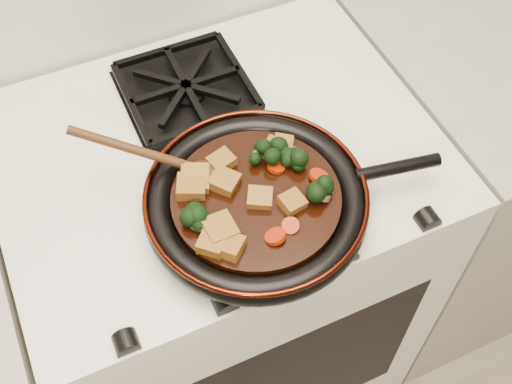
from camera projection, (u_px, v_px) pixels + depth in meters
name	position (u px, v px, depth m)	size (l,w,h in m)	color
stove	(226.00, 272.00, 1.48)	(0.76, 0.60, 0.90)	white
burner_grate_front	(248.00, 204.00, 1.03)	(0.23, 0.23, 0.03)	black
burner_grate_back	(186.00, 89.00, 1.17)	(0.23, 0.23, 0.03)	black
skillet	(257.00, 201.00, 0.99)	(0.47, 0.35, 0.05)	black
braising_sauce	(256.00, 200.00, 0.99)	(0.26, 0.26, 0.02)	black
tofu_cube_0	(195.00, 179.00, 0.99)	(0.04, 0.05, 0.02)	#8D5C20
tofu_cube_1	(222.00, 162.00, 1.01)	(0.04, 0.03, 0.02)	#8D5C20
tofu_cube_2	(260.00, 198.00, 0.97)	(0.03, 0.04, 0.02)	#8D5C20
tofu_cube_3	(292.00, 202.00, 0.97)	(0.03, 0.03, 0.02)	#8D5C20
tofu_cube_4	(220.00, 230.00, 0.94)	(0.04, 0.05, 0.02)	#8D5C20
tofu_cube_5	(229.00, 246.00, 0.92)	(0.04, 0.04, 0.02)	#8D5C20
tofu_cube_6	(224.00, 182.00, 0.99)	(0.04, 0.04, 0.02)	#8D5C20
tofu_cube_7	(275.00, 150.00, 1.02)	(0.04, 0.04, 0.02)	#8D5C20
tofu_cube_8	(191.00, 187.00, 0.98)	(0.04, 0.04, 0.02)	#8D5C20
tofu_cube_9	(283.00, 146.00, 1.03)	(0.03, 0.03, 0.02)	#8D5C20
tofu_cube_10	(212.00, 243.00, 0.92)	(0.04, 0.04, 0.02)	#8D5C20
broccoli_floret_0	(192.00, 218.00, 0.94)	(0.06, 0.06, 0.05)	black
broccoli_floret_1	(199.00, 217.00, 0.95)	(0.06, 0.06, 0.05)	black
broccoli_floret_2	(322.00, 191.00, 0.97)	(0.06, 0.06, 0.05)	black
broccoli_floret_3	(295.00, 160.00, 1.01)	(0.06, 0.06, 0.05)	black
broccoli_floret_4	(257.00, 153.00, 1.01)	(0.05, 0.05, 0.05)	black
broccoli_floret_5	(275.00, 154.00, 1.01)	(0.06, 0.06, 0.06)	black
carrot_coin_0	(291.00, 226.00, 0.94)	(0.03, 0.03, 0.01)	#A32104
carrot_coin_1	(319.00, 176.00, 1.00)	(0.03, 0.03, 0.01)	#A32104
carrot_coin_2	(275.00, 236.00, 0.93)	(0.03, 0.03, 0.01)	#A32104
carrot_coin_3	(276.00, 167.00, 1.01)	(0.03, 0.03, 0.01)	#A32104
mushroom_slice_0	(289.00, 152.00, 1.02)	(0.03, 0.03, 0.01)	brown
mushroom_slice_1	(201.00, 222.00, 0.95)	(0.04, 0.04, 0.01)	brown
mushroom_slice_2	(319.00, 195.00, 0.97)	(0.04, 0.04, 0.01)	brown
wooden_spoon	(169.00, 160.00, 0.99)	(0.13, 0.09, 0.22)	#43260E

